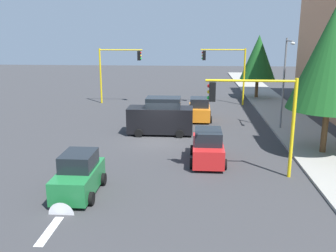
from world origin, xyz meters
TOP-DOWN VIEW (x-y plane):
  - ground_plane at (0.00, 0.00)m, footprint 120.00×120.00m
  - sidewalk_kerb at (-5.00, 10.50)m, footprint 80.00×4.00m
  - lane_arrow_near at (11.51, -3.00)m, footprint 2.40×1.10m
  - traffic_signal_far_right at (-14.00, -5.71)m, footprint 0.36×4.59m
  - traffic_signal_near_left at (6.00, 5.62)m, footprint 0.36×4.59m
  - traffic_signal_far_left at (-14.00, 5.72)m, footprint 0.36×4.59m
  - street_lamp_curbside at (-3.61, 9.20)m, footprint 2.15×0.28m
  - tree_roadside_near at (2.00, 10.50)m, footprint 4.93×4.93m
  - tree_roadside_far at (-18.00, 9.50)m, footprint 3.91×3.91m
  - delivery_van_black at (-2.00, -0.01)m, footprint 2.22×4.80m
  - car_green at (8.83, -2.88)m, footprint 3.62×1.98m
  - car_red at (3.95, 3.29)m, footprint 4.02×2.04m
  - car_orange at (-6.75, 2.89)m, footprint 3.60×2.08m

SIDE VIEW (x-z plane):
  - ground_plane at x=0.00m, z-range 0.00..0.00m
  - lane_arrow_near at x=11.51m, z-range -0.54..0.56m
  - sidewalk_kerb at x=-5.00m, z-range 0.00..0.15m
  - car_green at x=8.83m, z-range -0.09..1.88m
  - car_orange at x=-6.75m, z-range -0.09..1.88m
  - car_red at x=3.95m, z-range -0.09..1.88m
  - delivery_van_black at x=-2.00m, z-range -0.11..2.67m
  - traffic_signal_near_left at x=6.00m, z-range 1.10..6.31m
  - traffic_signal_far_right at x=-14.00m, z-range 1.19..6.95m
  - traffic_signal_far_left at x=-14.00m, z-range 1.20..7.01m
  - street_lamp_curbside at x=-3.61m, z-range 0.85..7.85m
  - tree_roadside_far at x=-18.00m, z-range 1.11..8.23m
  - tree_roadside_near at x=2.00m, z-range 1.43..10.48m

